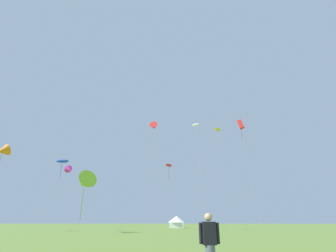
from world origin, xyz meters
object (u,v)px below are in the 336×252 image
(kite_magenta_delta, at_px, (69,170))
(kite_blue_parafoil, at_px, (62,161))
(kite_lime_delta, at_px, (85,182))
(kite_red_box, at_px, (241,124))
(person_spectator, at_px, (210,247))
(kite_red_parafoil, at_px, (169,165))
(kite_white_parafoil, at_px, (196,125))
(festival_tent_right, at_px, (177,221))
(kite_yellow_parafoil, at_px, (217,130))
(kite_red_delta, at_px, (154,127))
(kite_orange_delta, at_px, (3,151))

(kite_magenta_delta, relative_size, kite_blue_parafoil, 1.25)
(kite_lime_delta, bearing_deg, kite_red_box, 31.71)
(kite_blue_parafoil, bearing_deg, person_spectator, -56.25)
(kite_lime_delta, xyz_separation_m, kite_blue_parafoil, (-6.54, 4.78, 4.47))
(kite_red_parafoil, height_order, kite_white_parafoil, kite_white_parafoil)
(kite_red_box, height_order, festival_tent_right, kite_red_box)
(festival_tent_right, bearing_deg, kite_red_box, -36.48)
(kite_white_parafoil, distance_m, kite_blue_parafoil, 29.74)
(festival_tent_right, bearing_deg, kite_yellow_parafoil, -17.85)
(kite_red_delta, bearing_deg, kite_white_parafoil, 34.49)
(kite_red_delta, height_order, kite_yellow_parafoil, kite_yellow_parafoil)
(kite_lime_delta, bearing_deg, person_spectator, -61.12)
(kite_magenta_delta, bearing_deg, kite_white_parafoil, -9.78)
(kite_red_box, xyz_separation_m, kite_yellow_parafoil, (-4.34, 8.00, 1.82))
(kite_blue_parafoil, bearing_deg, kite_red_delta, 21.62)
(kite_red_delta, xyz_separation_m, kite_yellow_parafoil, (15.32, 14.75, 4.47))
(kite_white_parafoil, distance_m, kite_yellow_parafoil, 10.68)
(person_spectator, bearing_deg, kite_orange_delta, 135.97)
(kite_red_parafoil, height_order, kite_magenta_delta, kite_red_parafoil)
(kite_orange_delta, distance_m, kite_blue_parafoil, 10.21)
(kite_white_parafoil, relative_size, person_spectator, 13.37)
(kite_yellow_parafoil, height_order, person_spectator, kite_yellow_parafoil)
(kite_magenta_delta, bearing_deg, kite_red_parafoil, 2.71)
(kite_yellow_parafoil, bearing_deg, person_spectator, -98.85)
(kite_yellow_parafoil, bearing_deg, kite_blue_parafoil, -145.86)
(kite_red_delta, distance_m, kite_white_parafoil, 11.36)
(kite_orange_delta, bearing_deg, kite_red_box, 18.71)
(kite_yellow_parafoil, bearing_deg, kite_red_parafoil, -172.19)
(kite_orange_delta, xyz_separation_m, kite_magenta_delta, (2.53, 20.25, 0.69))
(kite_orange_delta, xyz_separation_m, kite_yellow_parafoil, (40.63, 23.23, 11.63))
(kite_red_delta, bearing_deg, festival_tent_right, 78.26)
(kite_blue_parafoil, bearing_deg, kite_red_parafoil, 47.14)
(kite_blue_parafoil, distance_m, festival_tent_right, 32.81)
(kite_magenta_delta, bearing_deg, kite_red_box, -6.75)
(kite_magenta_delta, xyz_separation_m, person_spectator, (29.64, -51.35, -12.79))
(person_spectator, distance_m, festival_tent_right, 58.12)
(kite_white_parafoil, bearing_deg, kite_red_box, 2.60)
(kite_blue_parafoil, xyz_separation_m, festival_tent_right, (19.32, 24.59, -9.93))
(kite_red_box, distance_m, kite_yellow_parafoil, 9.28)
(kite_orange_delta, distance_m, festival_tent_right, 41.29)
(kite_red_delta, xyz_separation_m, kite_blue_parafoil, (-15.48, -6.14, -8.62))
(kite_orange_delta, relative_size, kite_red_delta, 0.67)
(kite_red_box, bearing_deg, kite_orange_delta, -161.29)
(kite_orange_delta, bearing_deg, festival_tent_right, 42.74)
(kite_orange_delta, xyz_separation_m, kite_red_delta, (25.31, 8.48, 7.17))
(kite_white_parafoil, height_order, kite_lime_delta, kite_white_parafoil)
(kite_orange_delta, height_order, kite_magenta_delta, kite_magenta_delta)
(kite_red_parafoil, relative_size, kite_blue_parafoil, 1.27)
(kite_red_delta, height_order, person_spectator, kite_red_delta)
(kite_red_delta, distance_m, kite_yellow_parafoil, 21.73)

